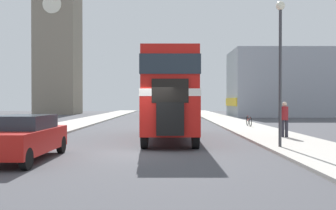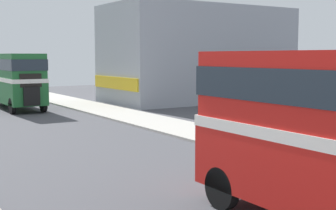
{
  "view_description": "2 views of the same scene",
  "coord_description": "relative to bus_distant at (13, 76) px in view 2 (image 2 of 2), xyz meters",
  "views": [
    {
      "loc": [
        1.05,
        -14.02,
        1.96
      ],
      "look_at": [
        1.13,
        5.09,
        1.76
      ],
      "focal_mm": 40.0,
      "sensor_mm": 36.0,
      "label": 1
    },
    {
      "loc": [
        -7.59,
        -0.82,
        4.09
      ],
      "look_at": [
        1.13,
        13.07,
        2.35
      ],
      "focal_mm": 50.0,
      "sensor_mm": 36.0,
      "label": 2
    }
  ],
  "objects": [
    {
      "name": "shop_building_block",
      "position": [
        16.04,
        -2.44,
        1.68
      ],
      "size": [
        16.91,
        8.36,
        8.43
      ],
      "color": "#999EA8",
      "rests_on": "ground_plane"
    },
    {
      "name": "bicycle_on_pavement",
      "position": [
        5.42,
        -23.13,
        -2.05
      ],
      "size": [
        0.05,
        1.76,
        0.78
      ],
      "color": "black",
      "rests_on": "sidewalk_right"
    },
    {
      "name": "bus_distant",
      "position": [
        0.0,
        0.0,
        0.0
      ],
      "size": [
        2.53,
        9.99,
        4.23
      ],
      "color": "#1E602D",
      "rests_on": "ground_plane"
    }
  ]
}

